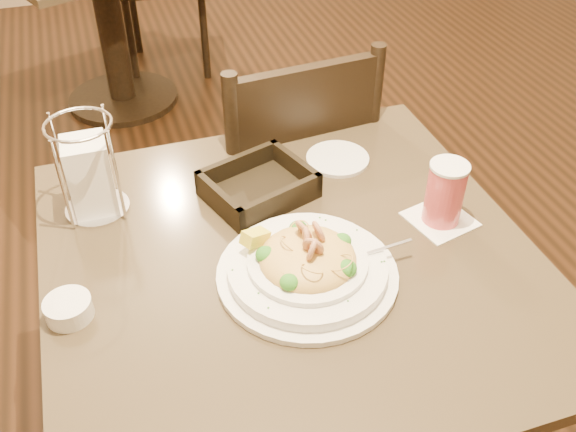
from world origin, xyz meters
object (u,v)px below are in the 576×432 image
object	(u,v)px
main_table	(291,337)
drink_glass	(445,194)
bread_basket	(259,187)
side_plate	(338,159)
pasta_bowl	(307,264)
dining_chair_near	(284,185)
napkin_caddy	(90,174)
butter_ramekin	(69,309)

from	to	relation	value
main_table	drink_glass	bearing A→B (deg)	1.46
bread_basket	side_plate	size ratio (longest dim) A/B	1.76
pasta_bowl	bread_basket	xyz separation A→B (m)	(-0.02, 0.26, -0.01)
main_table	drink_glass	size ratio (longest dim) A/B	6.40
drink_glass	dining_chair_near	bearing A→B (deg)	107.52
bread_basket	napkin_caddy	xyz separation A→B (m)	(-0.32, 0.06, 0.07)
drink_glass	side_plate	distance (m)	0.29
napkin_caddy	pasta_bowl	bearing A→B (deg)	-42.88
dining_chair_near	butter_ramekin	size ratio (longest dim) A/B	11.70
drink_glass	napkin_caddy	size ratio (longest dim) A/B	0.69
bread_basket	side_plate	world-z (taller)	bread_basket
pasta_bowl	bread_basket	world-z (taller)	pasta_bowl
dining_chair_near	drink_glass	xyz separation A→B (m)	(0.16, -0.51, 0.30)
side_plate	butter_ramekin	distance (m)	0.66
dining_chair_near	butter_ramekin	world-z (taller)	dining_chair_near
drink_glass	butter_ramekin	xyz separation A→B (m)	(-0.71, -0.03, -0.05)
napkin_caddy	side_plate	xyz separation A→B (m)	(0.53, 0.01, -0.08)
dining_chair_near	bread_basket	size ratio (longest dim) A/B	3.75
bread_basket	side_plate	bearing A→B (deg)	18.74
pasta_bowl	napkin_caddy	bearing A→B (deg)	137.12
dining_chair_near	side_plate	distance (m)	0.35
butter_ramekin	pasta_bowl	bearing A→B (deg)	-4.88
drink_glass	butter_ramekin	size ratio (longest dim) A/B	1.77
pasta_bowl	side_plate	size ratio (longest dim) A/B	2.56
napkin_caddy	butter_ramekin	xyz separation A→B (m)	(-0.07, -0.28, -0.07)
bread_basket	pasta_bowl	bearing A→B (deg)	-86.52
side_plate	butter_ramekin	world-z (taller)	butter_ramekin
dining_chair_near	main_table	bearing A→B (deg)	68.47
dining_chair_near	napkin_caddy	world-z (taller)	napkin_caddy
napkin_caddy	butter_ramekin	bearing A→B (deg)	-104.06
dining_chair_near	side_plate	size ratio (longest dim) A/B	6.60
dining_chair_near	side_plate	bearing A→B (deg)	94.76
drink_glass	bread_basket	bearing A→B (deg)	149.46
main_table	side_plate	world-z (taller)	side_plate
drink_glass	main_table	bearing A→B (deg)	-178.54
pasta_bowl	drink_glass	size ratio (longest dim) A/B	2.57
butter_ramekin	bread_basket	bearing A→B (deg)	29.51
main_table	napkin_caddy	size ratio (longest dim) A/B	4.40
pasta_bowl	butter_ramekin	bearing A→B (deg)	175.12
drink_glass	side_plate	world-z (taller)	drink_glass
dining_chair_near	butter_ramekin	bearing A→B (deg)	39.46
pasta_bowl	butter_ramekin	world-z (taller)	pasta_bowl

